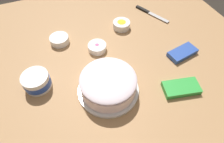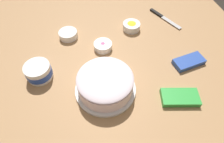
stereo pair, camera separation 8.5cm
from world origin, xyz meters
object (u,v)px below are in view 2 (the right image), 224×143
Objects in this scene: frosting_tub at (38,71)px; spreading_knife at (162,17)px; frosted_cake at (105,84)px; sprinkle_bowl_pink at (103,46)px; sprinkle_bowl_yellow at (131,26)px; candy_box_upper at (189,62)px; sprinkle_bowl_blue at (68,34)px; candy_box_lower at (180,97)px.

spreading_knife is (-0.71, -0.29, -0.03)m from frosting_tub.
frosted_cake reaches higher than sprinkle_bowl_pink.
candy_box_upper is (-0.20, 0.31, -0.01)m from sprinkle_bowl_yellow.
sprinkle_bowl_blue reaches higher than candy_box_lower.
frosting_tub is at bearing 58.43° from sprinkle_bowl_blue.
frosting_tub is 0.28m from sprinkle_bowl_blue.
candy_box_lower is at bearing 124.99° from sprinkle_bowl_pink.
frosted_cake reaches higher than spreading_knife.
sprinkle_bowl_blue is at bearing -121.57° from frosting_tub.
candy_box_upper is at bearing 122.98° from sprinkle_bowl_yellow.
frosting_tub is at bearing 24.75° from sprinkle_bowl_yellow.
candy_box_upper is (-0.42, -0.06, -0.04)m from frosted_cake.
frosting_tub is 0.70m from candy_box_upper.
sprinkle_bowl_pink is at bearing -98.51° from frosted_cake.
candy_box_lower is at bearing 75.46° from spreading_knife.
sprinkle_bowl_yellow is at bearing -121.20° from frosted_cake.
sprinkle_bowl_pink is 0.45m from candy_box_lower.
sprinkle_bowl_yellow reaches higher than candy_box_lower.
sprinkle_bowl_blue is (0.35, -0.01, -0.00)m from sprinkle_bowl_yellow.
frosted_cake reaches higher than sprinkle_bowl_yellow.
sprinkle_bowl_pink is 0.97× the size of sprinkle_bowl_yellow.
candy_box_upper is at bearing 88.04° from spreading_knife.
sprinkle_bowl_pink is 0.22m from sprinkle_bowl_yellow.
sprinkle_bowl_pink is 0.60× the size of candy_box_lower.
sprinkle_bowl_yellow is at bearing 16.17° from spreading_knife.
frosted_cake is 2.24× the size of frosting_tub.
sprinkle_bowl_pink is 0.63× the size of candy_box_upper.
candy_box_lower is 1.05× the size of candy_box_upper.
sprinkle_bowl_yellow is at bearing -69.26° from candy_box_lower.
sprinkle_bowl_pink is at bearing -36.33° from candy_box_upper.
candy_box_upper is at bearing 153.45° from sprinkle_bowl_pink.
frosting_tub reaches higher than spreading_knife.
spreading_knife is at bearing -101.74° from candy_box_upper.
sprinkle_bowl_pink reaches higher than spreading_knife.
spreading_knife is at bearing -157.70° from frosting_tub.
sprinkle_bowl_blue is 0.67× the size of candy_box_upper.
frosted_cake is 0.26m from sprinkle_bowl_pink.
sprinkle_bowl_pink is 0.95× the size of sprinkle_bowl_blue.
sprinkle_bowl_pink is at bearing -159.80° from frosting_tub.
candy_box_lower is (-0.29, 0.11, -0.04)m from frosted_cake.
candy_box_lower reaches higher than spreading_knife.
spreading_knife is 0.57m from sprinkle_bowl_blue.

